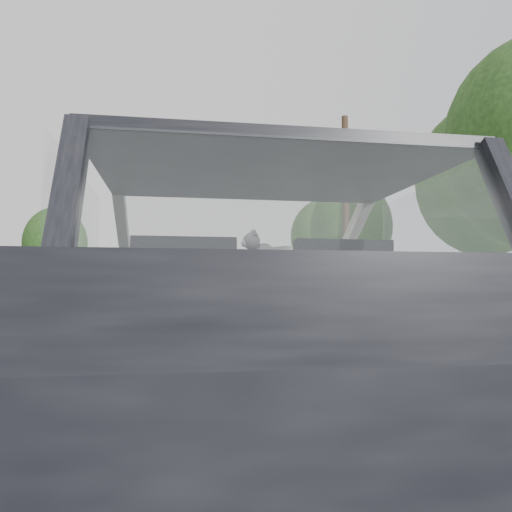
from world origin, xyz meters
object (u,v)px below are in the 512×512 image
object	(u,v)px
subject_car	(253,310)
highway_sign	(298,281)
utility_pole	(346,212)
other_car	(173,293)
cat	(287,255)

from	to	relation	value
subject_car	highway_sign	distance (m)	26.30
subject_car	utility_pole	size ratio (longest dim) A/B	0.47
subject_car	utility_pole	bearing A→B (deg)	68.76
other_car	highway_sign	xyz separation A→B (m)	(7.19, 5.35, 0.67)
subject_car	utility_pole	distance (m)	19.42
highway_sign	utility_pole	world-z (taller)	utility_pole
utility_pole	highway_sign	bearing A→B (deg)	91.77
other_car	cat	bearing A→B (deg)	-90.00
subject_car	utility_pole	world-z (taller)	utility_pole
highway_sign	utility_pole	distance (m)	8.15
cat	utility_pole	distance (m)	18.68
cat	utility_pole	bearing A→B (deg)	61.16
highway_sign	subject_car	bearing A→B (deg)	-88.67
cat	highway_sign	xyz separation A→B (m)	(6.34, 24.81, 0.32)
highway_sign	other_car	bearing A→B (deg)	-127.30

